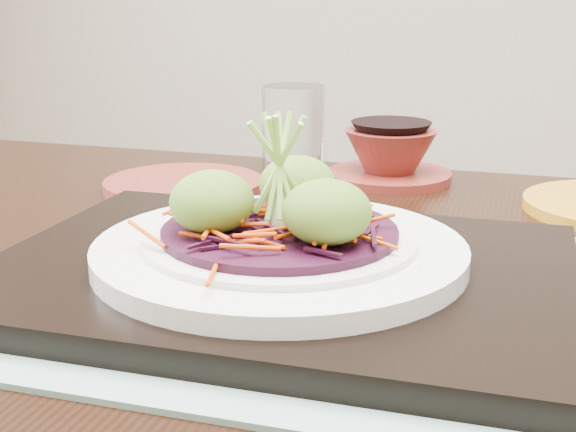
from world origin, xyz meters
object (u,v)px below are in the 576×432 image
(white_plate, at_px, (280,250))
(terracotta_side_plate, at_px, (184,185))
(serving_tray, at_px, (280,274))
(dining_table, at_px, (293,364))
(water_glass, at_px, (293,130))
(terracotta_bowl_set, at_px, (390,158))

(white_plate, distance_m, terracotta_side_plate, 0.33)
(serving_tray, bearing_deg, terracotta_side_plate, 126.76)
(dining_table, relative_size, water_glass, 10.89)
(white_plate, relative_size, terracotta_side_plate, 1.56)
(white_plate, height_order, terracotta_bowl_set, terracotta_bowl_set)
(water_glass, bearing_deg, white_plate, -73.66)
(white_plate, bearing_deg, terracotta_side_plate, 128.04)
(dining_table, bearing_deg, serving_tray, -80.79)
(dining_table, distance_m, water_glass, 0.36)
(dining_table, distance_m, serving_tray, 0.13)
(dining_table, relative_size, white_plate, 4.19)
(serving_tray, bearing_deg, dining_table, 98.44)
(white_plate, bearing_deg, terracotta_bowl_set, 88.65)
(terracotta_side_plate, distance_m, water_glass, 0.16)
(serving_tray, distance_m, terracotta_bowl_set, 0.38)
(dining_table, xyz_separation_m, white_plate, (0.01, -0.07, 0.13))
(serving_tray, height_order, terracotta_bowl_set, terracotta_bowl_set)
(white_plate, bearing_deg, serving_tray, 180.00)
(serving_tray, xyz_separation_m, terracotta_bowl_set, (0.01, 0.38, 0.01))
(serving_tray, xyz_separation_m, water_glass, (-0.11, 0.38, 0.04))
(water_glass, xyz_separation_m, terracotta_bowl_set, (0.12, 0.00, -0.03))
(water_glass, bearing_deg, serving_tray, -73.66)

